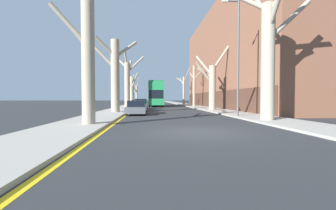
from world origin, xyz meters
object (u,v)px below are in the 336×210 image
at_px(parked_car_1, 139,106).
at_px(street_tree_left_4, 136,93).
at_px(street_tree_right_1, 212,83).
at_px(lamp_post, 237,53).
at_px(street_tree_left_0, 86,45).
at_px(parked_car_2, 141,104).
at_px(street_tree_left_2, 127,81).
at_px(street_tree_left_3, 132,89).
at_px(double_decker_bus, 156,93).
at_px(street_tree_right_2, 194,85).
at_px(street_tree_right_0, 268,52).
at_px(parked_car_0, 136,108).
at_px(street_tree_right_3, 184,89).
at_px(street_tree_left_1, 115,73).

bearing_deg(parked_car_1, street_tree_left_4, 94.07).
relative_size(street_tree_right_1, parked_car_1, 2.04).
height_order(parked_car_1, lamp_post, lamp_post).
xyz_separation_m(street_tree_left_0, parked_car_2, (2.17, 18.81, -3.66)).
relative_size(street_tree_left_0, lamp_post, 1.04).
distance_m(street_tree_left_2, street_tree_left_3, 10.10).
bearing_deg(double_decker_bus, street_tree_left_4, 107.25).
bearing_deg(street_tree_right_2, parked_car_2, -140.51).
xyz_separation_m(street_tree_right_0, lamp_post, (-0.62, 3.56, 0.63)).
bearing_deg(parked_car_0, street_tree_left_2, 99.08).
bearing_deg(street_tree_right_3, double_decker_bus, -128.74).
relative_size(street_tree_left_3, street_tree_right_3, 0.76).
xyz_separation_m(street_tree_left_4, street_tree_right_1, (10.86, -29.64, 0.48)).
bearing_deg(parked_car_0, street_tree_right_1, 33.13).
relative_size(street_tree_left_2, street_tree_right_2, 1.19).
bearing_deg(street_tree_right_1, street_tree_left_3, 121.60).
bearing_deg(parked_car_1, street_tree_left_3, 97.10).
bearing_deg(street_tree_right_0, street_tree_right_3, 89.78).
relative_size(street_tree_right_1, double_decker_bus, 0.79).
distance_m(street_tree_right_1, lamp_post, 9.61).
distance_m(street_tree_left_3, street_tree_right_2, 12.76).
height_order(street_tree_right_0, parked_car_0, street_tree_right_0).
relative_size(street_tree_right_0, street_tree_right_3, 1.15).
relative_size(street_tree_left_1, street_tree_left_4, 1.17).
height_order(street_tree_left_4, parked_car_0, street_tree_left_4).
distance_m(street_tree_left_0, parked_car_0, 9.62).
relative_size(parked_car_1, lamp_post, 0.42).
distance_m(street_tree_right_0, lamp_post, 3.67).
xyz_separation_m(street_tree_right_0, parked_car_0, (-8.73, 7.30, -3.84)).
xyz_separation_m(street_tree_left_4, lamp_post, (10.26, -39.07, 2.25)).
relative_size(street_tree_left_2, parked_car_0, 1.98).
height_order(street_tree_left_2, street_tree_right_3, street_tree_left_2).
xyz_separation_m(street_tree_left_2, street_tree_right_1, (10.87, -7.83, -0.73)).
bearing_deg(street_tree_left_3, lamp_post, -69.14).
bearing_deg(street_tree_left_4, parked_car_1, -85.93).
bearing_deg(street_tree_left_1, parked_car_0, -45.48).
xyz_separation_m(street_tree_left_3, parked_car_0, (2.30, -23.58, -2.70)).
relative_size(street_tree_left_0, street_tree_left_2, 1.12).
relative_size(street_tree_right_2, lamp_post, 0.78).
height_order(street_tree_right_2, parked_car_2, street_tree_right_2).
bearing_deg(double_decker_bus, street_tree_left_3, 150.29).
height_order(street_tree_left_0, street_tree_right_0, street_tree_right_0).
bearing_deg(street_tree_right_0, street_tree_left_4, 104.32).
xyz_separation_m(street_tree_left_2, parked_car_1, (2.16, -8.40, -3.42)).
relative_size(street_tree_left_1, parked_car_2, 1.93).
distance_m(street_tree_left_2, lamp_post, 20.11).
bearing_deg(street_tree_left_3, street_tree_right_1, -58.40).
xyz_separation_m(street_tree_right_0, parked_car_2, (-8.73, 17.50, -3.79)).
bearing_deg(double_decker_bus, street_tree_right_0, -77.21).
bearing_deg(street_tree_left_0, street_tree_left_4, 89.97).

